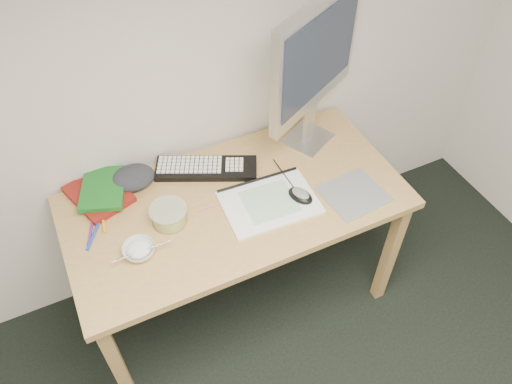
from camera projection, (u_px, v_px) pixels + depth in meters
desk at (236, 212)px, 2.12m from camera, size 1.40×0.70×0.75m
mousepad at (354, 194)px, 2.08m from camera, size 0.26×0.24×0.00m
sketchpad at (270, 202)px, 2.04m from camera, size 0.39×0.29×0.01m
keyboard at (206, 168)px, 2.16m from camera, size 0.45×0.31×0.03m
monitor at (316, 60)px, 2.00m from camera, size 0.53×0.31×0.68m
mouse at (301, 194)px, 2.04m from camera, size 0.11×0.13×0.04m
rice_bowl at (139, 250)px, 1.86m from camera, size 0.13×0.13×0.04m
chopsticks at (142, 251)px, 1.83m from camera, size 0.21×0.02×0.02m
fruit_tub at (169, 215)px, 1.95m from camera, size 0.19×0.19×0.07m
book_red at (99, 194)px, 2.06m from camera, size 0.27×0.31×0.03m
book_green at (103, 189)px, 2.05m from camera, size 0.25×0.28×0.02m
cloth_lump at (133, 178)px, 2.10m from camera, size 0.19×0.17×0.06m
pencil_pink at (218, 204)px, 2.04m from camera, size 0.18×0.01×0.01m
pencil_tan at (243, 188)px, 2.10m from camera, size 0.19×0.07×0.01m
pencil_black at (244, 191)px, 2.09m from camera, size 0.16×0.03×0.01m
marker_blue at (93, 236)px, 1.92m from camera, size 0.08×0.12×0.01m
marker_orange at (103, 219)px, 1.98m from camera, size 0.03×0.14×0.01m
marker_purple at (90, 233)px, 1.93m from camera, size 0.05×0.11×0.01m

